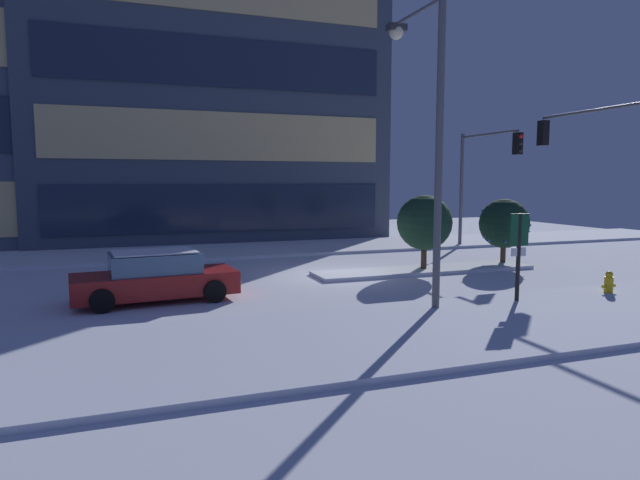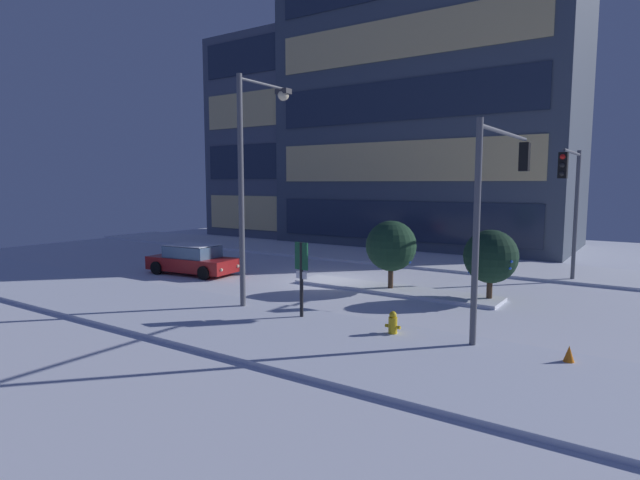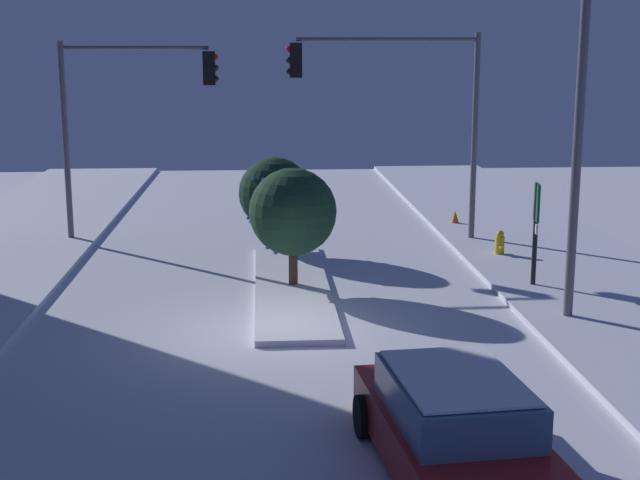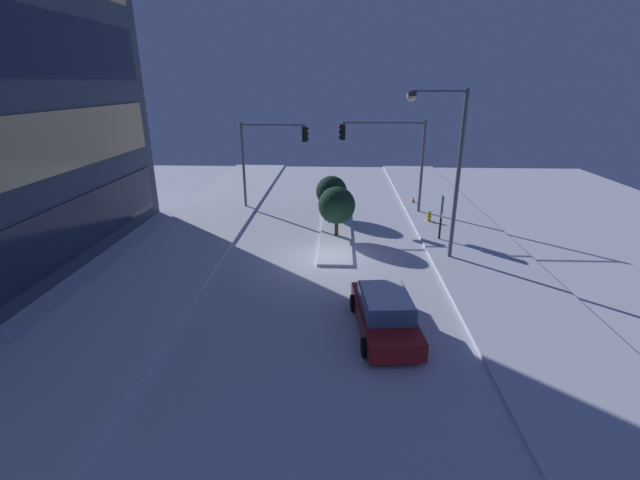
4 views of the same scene
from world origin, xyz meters
name	(u,v)px [view 4 (image 4 of 4)]	position (x,y,z in m)	size (l,w,h in m)	color
ground	(327,258)	(0.00, 0.00, 0.00)	(52.00, 52.00, 0.00)	silver
curb_strip_near	(482,260)	(0.00, -7.95, 0.07)	(52.00, 5.20, 0.14)	silver
curb_strip_far	(176,254)	(0.00, 7.95, 0.07)	(52.00, 5.20, 0.14)	silver
median_strip	(336,236)	(3.36, -0.44, 0.07)	(9.00, 1.80, 0.14)	silver
car_near	(385,313)	(-6.85, -2.30, 0.71)	(4.89, 2.43, 1.49)	maroon
traffic_light_corner_near_right	(389,148)	(8.53, -3.86, 4.47)	(0.32, 5.75, 6.29)	#565960
traffic_light_corner_far_right	(269,149)	(9.40, 4.27, 4.25)	(0.32, 4.74, 6.05)	#565960
street_lamp_arched	(445,154)	(0.21, -5.61, 5.37)	(0.56, 2.82, 8.35)	#565960
fire_hydrant	(429,217)	(6.24, -6.42, 0.39)	(0.48, 0.26, 0.81)	gold
parking_info_sign	(442,213)	(2.86, -6.36, 1.69)	(0.55, 0.13, 2.63)	black
decorated_tree_median	(332,192)	(7.31, -0.10, 1.77)	(2.06, 2.06, 2.81)	#473323
decorated_tree_left_of_median	(337,205)	(3.28, -0.48, 1.94)	(2.14, 2.14, 3.01)	#473323
construction_cone	(413,200)	(10.95, -6.16, 0.28)	(0.36, 0.36, 0.55)	orange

